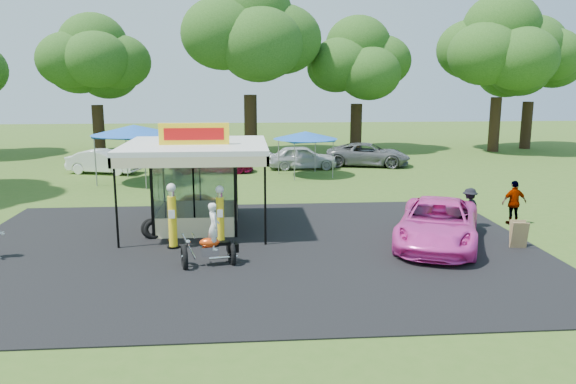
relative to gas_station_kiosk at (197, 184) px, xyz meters
name	(u,v)px	position (x,y,z in m)	size (l,w,h in m)	color
ground	(251,269)	(2.00, -4.99, -1.78)	(120.00, 120.00, 0.00)	#395B1C
asphalt_apron	(250,249)	(2.00, -2.99, -1.76)	(20.00, 14.00, 0.04)	black
gas_station_kiosk	(197,184)	(0.00, 0.00, 0.00)	(5.40, 5.40, 4.18)	white
gas_pump_left	(172,218)	(-0.65, -2.67, -0.68)	(0.43, 0.43, 2.31)	black
gas_pump_right	(220,217)	(0.97, -2.34, -0.75)	(0.40, 0.40, 2.15)	black
motorcycle	(212,241)	(0.80, -4.62, -0.96)	(1.85, 1.16, 2.11)	black
spare_tires	(152,229)	(-1.57, -1.34, -1.41)	(0.94, 0.69, 0.76)	black
a_frame_sign	(519,235)	(11.26, -3.63, -1.29)	(0.58, 0.58, 0.98)	#593819
kiosk_car	(202,204)	(0.00, 2.21, -1.30)	(1.13, 2.82, 0.96)	yellow
pink_sedan	(438,223)	(8.60, -3.00, -0.98)	(2.66, 5.76, 1.60)	#F241B8
spectator_east_a	(469,208)	(10.66, -0.75, -0.98)	(1.03, 0.59, 1.60)	black
spectator_east_b	(514,203)	(12.67, -0.39, -0.88)	(1.06, 0.44, 1.80)	gray
bg_car_a	(104,162)	(-6.89, 13.81, -1.05)	(1.56, 4.48, 1.48)	white
bg_car_b	(212,160)	(-0.19, 13.71, -1.02)	(2.15, 5.28, 1.53)	maroon
bg_car_c	(302,157)	(5.65, 14.62, -1.01)	(1.82, 4.53, 1.54)	silver
bg_car_d	(368,154)	(10.26, 15.57, -1.01)	(2.58, 5.59, 1.55)	#5C5C5E
tent_west	(134,130)	(-4.27, 10.35, 1.20)	(4.71, 4.71, 3.29)	gray
tent_east	(305,136)	(5.56, 11.91, 0.67)	(3.88, 3.88, 2.71)	gray
oak_far_b	(95,67)	(-9.54, 23.75, 4.94)	(8.83, 8.83, 10.54)	black
oak_far_c	(250,45)	(2.42, 21.95, 6.52)	(11.10, 11.10, 13.08)	black
oak_far_d	(357,67)	(11.14, 24.26, 4.96)	(8.88, 8.88, 10.58)	black
oak_far_e	(500,54)	(22.15, 22.46, 5.97)	(10.20, 10.20, 12.14)	black
oak_far_f	(531,66)	(25.73, 24.19, 5.09)	(8.89, 8.89, 10.71)	black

